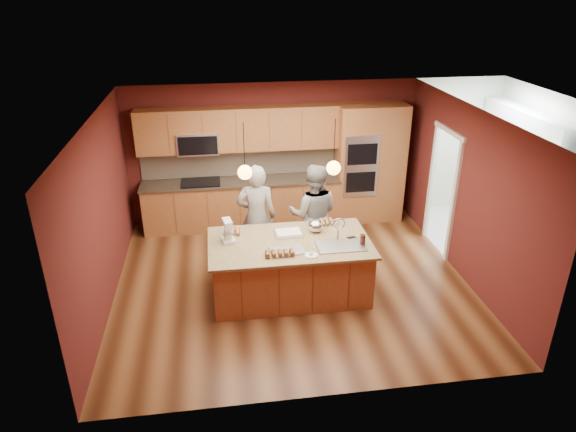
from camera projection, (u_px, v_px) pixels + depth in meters
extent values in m
plane|color=#442310|center=(292.00, 282.00, 8.21)|extent=(5.50, 5.50, 0.00)
plane|color=silver|center=(293.00, 115.00, 7.07)|extent=(5.50, 5.50, 0.00)
plane|color=#521B18|center=(273.00, 153.00, 9.88)|extent=(5.50, 0.00, 5.50)
plane|color=#521B18|center=(329.00, 298.00, 5.39)|extent=(5.50, 0.00, 5.50)
plane|color=#521B18|center=(101.00, 216.00, 7.28)|extent=(0.00, 5.00, 5.00)
plane|color=#521B18|center=(466.00, 194.00, 8.00)|extent=(0.00, 5.00, 5.00)
cube|color=brown|center=(242.00, 204.00, 9.91)|extent=(3.70, 0.60, 0.90)
cube|color=#322820|center=(241.00, 182.00, 9.70)|extent=(3.74, 0.64, 0.04)
cube|color=#CAB496|center=(239.00, 161.00, 9.84)|extent=(3.70, 0.03, 0.56)
cube|color=brown|center=(238.00, 129.00, 9.40)|extent=(3.70, 0.36, 0.80)
cube|color=black|center=(201.00, 182.00, 9.58)|extent=(0.72, 0.52, 0.03)
cube|color=silver|center=(198.00, 143.00, 9.38)|extent=(0.76, 0.40, 0.40)
cube|color=brown|center=(357.00, 164.00, 9.91)|extent=(0.80, 0.60, 2.30)
cube|color=silver|center=(361.00, 167.00, 9.62)|extent=(0.66, 0.04, 1.20)
cube|color=brown|center=(389.00, 162.00, 9.99)|extent=(0.50, 0.60, 2.30)
plane|color=beige|center=(472.00, 233.00, 9.76)|extent=(2.60, 2.60, 0.00)
plane|color=silver|center=(530.00, 164.00, 9.31)|extent=(0.00, 2.70, 2.70)
cube|color=white|center=(526.00, 132.00, 9.03)|extent=(0.35, 2.40, 0.75)
cylinder|color=black|center=(244.00, 148.00, 6.86)|extent=(0.01, 0.01, 0.70)
sphere|color=#FFAA52|center=(245.00, 172.00, 7.01)|extent=(0.20, 0.20, 0.20)
cylinder|color=black|center=(334.00, 144.00, 7.02)|extent=(0.01, 0.01, 0.70)
sphere|color=#FFAA52|center=(334.00, 168.00, 7.17)|extent=(0.20, 0.20, 0.20)
cube|color=brown|center=(290.00, 269.00, 7.75)|extent=(2.29, 1.24, 0.84)
cube|color=tan|center=(290.00, 243.00, 7.57)|extent=(2.39, 1.34, 0.04)
cube|color=silver|center=(341.00, 251.00, 7.47)|extent=(0.69, 0.40, 0.18)
imported|color=black|center=(256.00, 217.00, 8.33)|extent=(0.68, 0.48, 1.78)
imported|color=slate|center=(313.00, 215.00, 8.46)|extent=(0.97, 0.83, 1.74)
cube|color=white|center=(228.00, 240.00, 7.56)|extent=(0.22, 0.26, 0.05)
cube|color=white|center=(228.00, 228.00, 7.58)|extent=(0.10, 0.09, 0.23)
cube|color=white|center=(227.00, 223.00, 7.46)|extent=(0.15, 0.25, 0.09)
cylinder|color=silver|center=(228.00, 237.00, 7.50)|extent=(0.14, 0.14, 0.13)
cube|color=white|center=(288.00, 233.00, 7.78)|extent=(0.44, 0.33, 0.03)
cube|color=white|center=(288.00, 232.00, 7.77)|extent=(0.38, 0.27, 0.02)
cube|color=silver|center=(287.00, 250.00, 7.31)|extent=(0.51, 0.40, 0.02)
ellipsoid|color=silver|center=(316.00, 226.00, 7.83)|extent=(0.23, 0.23, 0.20)
cylinder|color=white|center=(311.00, 255.00, 7.18)|extent=(0.19, 0.19, 0.01)
cylinder|color=#391B0F|center=(363.00, 240.00, 7.46)|extent=(0.08, 0.08, 0.16)
cube|color=black|center=(352.00, 238.00, 7.67)|extent=(0.14, 0.09, 0.01)
cube|color=white|center=(511.00, 212.00, 9.36)|extent=(0.72, 0.74, 1.08)
cube|color=white|center=(494.00, 203.00, 9.90)|extent=(0.66, 0.68, 0.92)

